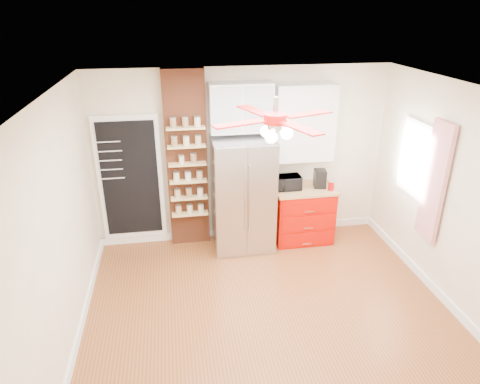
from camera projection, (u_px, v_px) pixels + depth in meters
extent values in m
plane|color=brown|center=(269.00, 311.00, 5.31)|extent=(4.50, 4.50, 0.00)
plane|color=white|center=(276.00, 92.00, 4.23)|extent=(4.50, 4.50, 0.00)
cube|color=#EEE5C0|center=(242.00, 156.00, 6.58)|extent=(4.50, 0.02, 2.70)
cube|color=#EEE5C0|center=(339.00, 341.00, 2.96)|extent=(4.50, 0.02, 2.70)
cube|color=#EEE5C0|center=(61.00, 230.00, 4.43)|extent=(0.02, 4.00, 2.70)
cube|color=#EEE5C0|center=(456.00, 200.00, 5.11)|extent=(0.02, 4.00, 2.70)
cube|color=white|center=(131.00, 179.00, 6.39)|extent=(0.95, 0.04, 1.95)
cube|color=black|center=(130.00, 180.00, 6.37)|extent=(0.82, 0.02, 1.78)
cube|color=brown|center=(187.00, 161.00, 6.38)|extent=(0.60, 0.16, 2.70)
cube|color=#B8B8BD|center=(243.00, 194.00, 6.42)|extent=(0.90, 0.70, 1.75)
cube|color=white|center=(241.00, 107.00, 6.09)|extent=(0.90, 0.35, 0.70)
cube|color=#BA0901|center=(302.00, 215.00, 6.79)|extent=(0.90, 0.60, 0.86)
cube|color=#B0784C|center=(304.00, 189.00, 6.61)|extent=(0.94, 0.64, 0.04)
cube|color=white|center=(305.00, 123.00, 6.37)|extent=(0.90, 0.30, 1.15)
cube|color=white|center=(416.00, 160.00, 5.84)|extent=(0.04, 0.75, 1.05)
cube|color=red|center=(435.00, 182.00, 5.37)|extent=(0.06, 0.40, 1.55)
cylinder|color=silver|center=(276.00, 107.00, 4.29)|extent=(0.05, 0.05, 0.20)
cylinder|color=#9B0C09|center=(275.00, 119.00, 4.33)|extent=(0.24, 0.24, 0.10)
sphere|color=white|center=(275.00, 134.00, 4.40)|extent=(0.13, 0.13, 0.13)
imported|color=black|center=(288.00, 182.00, 6.52)|extent=(0.39, 0.27, 0.21)
cube|color=black|center=(320.00, 178.00, 6.58)|extent=(0.20, 0.23, 0.28)
cylinder|color=#A6090A|center=(331.00, 186.00, 6.48)|extent=(0.12, 0.12, 0.14)
cylinder|color=#A9090B|center=(321.00, 182.00, 6.64)|extent=(0.10, 0.10, 0.14)
cylinder|color=beige|center=(182.00, 160.00, 6.20)|extent=(0.09, 0.09, 0.12)
cylinder|color=#885D45|center=(194.00, 158.00, 6.25)|extent=(0.12, 0.12, 0.12)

